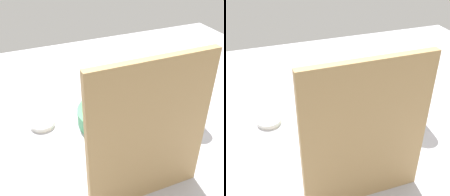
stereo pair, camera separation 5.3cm
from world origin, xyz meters
The scene contains 10 objects.
ground_plane centered at (0.00, 0.00, -1.50)cm, with size 180.00×140.00×3.00cm, color #B3B3BC.
fruit_bowl centered at (-1.00, 0.64, 2.43)cm, with size 22.24×22.24×4.86cm, color #459F67.
orange_front_left centered at (0.58, 3.84, 8.57)cm, with size 7.42×7.42×7.42cm, color orange.
orange_front_right centered at (-6.06, 2.73, 8.57)cm, with size 7.42×7.42×7.42cm, color orange.
orange_center centered at (-3.17, -2.94, 8.57)cm, with size 7.42×7.42×7.42cm, color orange.
orange_back_left centered at (3.53, -1.89, 8.57)cm, with size 7.42×7.42×7.42cm, color orange.
banana_bunch centered at (-1.41, -2.06, 9.06)cm, with size 17.74×13.49×8.40cm.
cutting_board centered at (2.98, 30.22, 18.00)cm, with size 28.00×1.80×36.00cm, color tan.
thermos_tumbler centered at (-23.99, 6.42, 9.88)cm, with size 7.53×7.53×19.75cm, color #B3AFC2.
jar_lid centered at (20.46, -5.60, 0.77)cm, with size 7.71×7.71×1.53cm, color silver.
Camera 1 is at (28.70, 70.49, 57.71)cm, focal length 46.46 mm.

